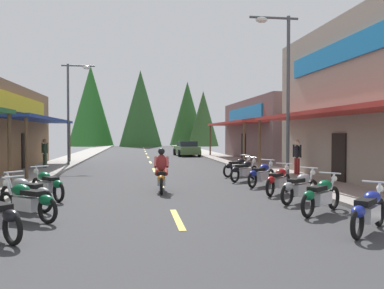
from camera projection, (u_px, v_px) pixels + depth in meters
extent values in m
cube|color=#38383A|center=(151.00, 165.00, 27.45)|extent=(9.75, 82.50, 0.10)
cube|color=#9E9991|center=(59.00, 164.00, 26.62)|extent=(2.46, 82.50, 0.12)
cube|color=#9E9991|center=(238.00, 162.00, 28.28)|extent=(2.46, 82.50, 0.12)
cube|color=#E0C64C|center=(177.00, 219.00, 9.71)|extent=(0.16, 2.40, 0.01)
cube|color=#E0C64C|center=(161.00, 184.00, 16.52)|extent=(0.16, 2.40, 0.01)
cube|color=#E0C64C|center=(154.00, 170.00, 22.82)|extent=(0.16, 2.40, 0.01)
cube|color=#E0C64C|center=(150.00, 162.00, 29.07)|extent=(0.16, 2.40, 0.01)
cube|color=#E0C64C|center=(148.00, 157.00, 35.32)|extent=(0.16, 2.40, 0.01)
cube|color=#E0C64C|center=(146.00, 154.00, 41.62)|extent=(0.16, 2.40, 0.01)
cube|color=#E0C64C|center=(145.00, 151.00, 47.40)|extent=(0.16, 2.40, 0.01)
cube|color=#E0C64C|center=(144.00, 149.00, 53.68)|extent=(0.16, 2.40, 0.01)
cube|color=#E0C64C|center=(143.00, 148.00, 60.10)|extent=(0.16, 2.40, 0.01)
cylinder|color=brown|center=(9.00, 151.00, 15.12)|extent=(0.14, 0.14, 2.82)
cube|color=navy|center=(40.00, 119.00, 22.86)|extent=(1.80, 11.65, 0.16)
cylinder|color=brown|center=(26.00, 149.00, 17.43)|extent=(0.14, 0.14, 2.82)
cylinder|color=brown|center=(69.00, 143.00, 28.57)|extent=(0.14, 0.14, 2.82)
cube|color=yellow|center=(25.00, 105.00, 22.73)|extent=(0.10, 9.06, 0.90)
cube|color=black|center=(25.00, 152.00, 22.79)|extent=(0.08, 1.10, 2.10)
cube|color=#B72D28|center=(319.00, 114.00, 16.37)|extent=(1.80, 11.99, 0.16)
cylinder|color=brown|center=(260.00, 146.00, 22.06)|extent=(0.14, 0.14, 2.82)
cube|color=#197FCC|center=(339.00, 52.00, 16.42)|extent=(0.10, 9.33, 0.90)
cube|color=black|center=(339.00, 159.00, 16.54)|extent=(0.08, 1.10, 2.10)
cube|color=brown|center=(292.00, 130.00, 31.83)|extent=(7.89, 13.48, 4.70)
cube|color=#B72D28|center=(233.00, 123.00, 31.15)|extent=(1.80, 12.13, 0.16)
cylinder|color=brown|center=(244.00, 144.00, 25.28)|extent=(0.14, 0.14, 2.82)
cylinder|color=brown|center=(210.00, 141.00, 36.91)|extent=(0.14, 0.14, 2.82)
cube|color=#197FCC|center=(243.00, 113.00, 31.25)|extent=(0.10, 9.44, 0.90)
cube|color=black|center=(243.00, 147.00, 31.32)|extent=(0.08, 1.10, 2.10)
cylinder|color=#474C51|center=(68.00, 115.00, 25.37)|extent=(0.14, 0.14, 6.49)
cylinder|color=#474C51|center=(78.00, 66.00, 25.37)|extent=(2.07, 0.10, 0.10)
ellipsoid|color=silver|center=(87.00, 67.00, 25.44)|extent=(0.50, 0.30, 0.24)
cylinder|color=#474C51|center=(288.00, 100.00, 16.65)|extent=(0.14, 0.14, 6.95)
cylinder|color=#474C51|center=(274.00, 18.00, 16.48)|extent=(2.07, 0.10, 0.10)
ellipsoid|color=silver|center=(261.00, 20.00, 16.41)|extent=(0.50, 0.30, 0.24)
torus|color=black|center=(379.00, 212.00, 8.96)|extent=(0.54, 0.50, 0.64)
torus|color=black|center=(357.00, 224.00, 7.81)|extent=(0.54, 0.50, 0.64)
cube|color=silver|center=(369.00, 214.00, 8.39)|extent=(0.71, 0.68, 0.32)
ellipsoid|color=navy|center=(372.00, 197.00, 8.53)|extent=(0.63, 0.61, 0.28)
cube|color=black|center=(366.00, 202.00, 8.19)|extent=(0.63, 0.61, 0.12)
ellipsoid|color=navy|center=(358.00, 212.00, 7.85)|extent=(0.49, 0.47, 0.24)
cylinder|color=silver|center=(378.00, 198.00, 8.85)|extent=(0.32, 0.29, 0.71)
cylinder|color=silver|center=(376.00, 182.00, 8.75)|extent=(0.43, 0.47, 0.04)
sphere|color=white|center=(380.00, 188.00, 8.97)|extent=(0.16, 0.16, 0.16)
torus|color=black|center=(334.00, 198.00, 10.96)|extent=(0.56, 0.48, 0.64)
torus|color=black|center=(308.00, 205.00, 9.87)|extent=(0.56, 0.48, 0.64)
cube|color=silver|center=(321.00, 198.00, 10.41)|extent=(0.72, 0.66, 0.32)
ellipsoid|color=#0C5933|center=(325.00, 185.00, 10.55)|extent=(0.64, 0.60, 0.28)
cube|color=black|center=(317.00, 188.00, 10.22)|extent=(0.64, 0.60, 0.12)
ellipsoid|color=#0C5933|center=(309.00, 195.00, 9.90)|extent=(0.49, 0.46, 0.24)
cylinder|color=silver|center=(332.00, 186.00, 10.86)|extent=(0.33, 0.28, 0.71)
cylinder|color=silver|center=(330.00, 173.00, 10.76)|extent=(0.41, 0.49, 0.04)
sphere|color=white|center=(334.00, 178.00, 10.97)|extent=(0.16, 0.16, 0.16)
torus|color=black|center=(312.00, 189.00, 12.65)|extent=(0.57, 0.47, 0.64)
torus|color=black|center=(287.00, 194.00, 11.57)|extent=(0.57, 0.47, 0.64)
cube|color=silver|center=(300.00, 189.00, 12.11)|extent=(0.72, 0.65, 0.32)
ellipsoid|color=#99999E|center=(304.00, 178.00, 12.24)|extent=(0.64, 0.60, 0.28)
cube|color=black|center=(296.00, 181.00, 11.92)|extent=(0.65, 0.59, 0.12)
ellipsoid|color=#99999E|center=(288.00, 186.00, 11.60)|extent=(0.49, 0.46, 0.24)
cylinder|color=silver|center=(310.00, 179.00, 12.54)|extent=(0.33, 0.27, 0.71)
cylinder|color=silver|center=(309.00, 168.00, 12.45)|extent=(0.40, 0.50, 0.04)
sphere|color=white|center=(313.00, 173.00, 12.65)|extent=(0.16, 0.16, 0.16)
torus|color=black|center=(286.00, 182.00, 14.45)|extent=(0.50, 0.55, 0.64)
torus|color=black|center=(270.00, 187.00, 13.20)|extent=(0.50, 0.55, 0.64)
cube|color=silver|center=(279.00, 182.00, 13.82)|extent=(0.67, 0.71, 0.32)
ellipsoid|color=#A51414|center=(281.00, 173.00, 13.98)|extent=(0.61, 0.63, 0.28)
cube|color=black|center=(276.00, 175.00, 13.61)|extent=(0.61, 0.63, 0.12)
ellipsoid|color=#A51414|center=(271.00, 180.00, 13.23)|extent=(0.47, 0.49, 0.24)
cylinder|color=silver|center=(285.00, 174.00, 14.33)|extent=(0.29, 0.32, 0.71)
cylinder|color=silver|center=(284.00, 164.00, 14.22)|extent=(0.48, 0.43, 0.04)
sphere|color=white|center=(287.00, 168.00, 14.46)|extent=(0.16, 0.16, 0.16)
torus|color=black|center=(271.00, 176.00, 16.47)|extent=(0.53, 0.52, 0.64)
torus|color=black|center=(252.00, 180.00, 15.29)|extent=(0.53, 0.52, 0.64)
cube|color=silver|center=(262.00, 176.00, 15.88)|extent=(0.70, 0.69, 0.32)
ellipsoid|color=navy|center=(264.00, 168.00, 16.03)|extent=(0.62, 0.62, 0.28)
cube|color=black|center=(259.00, 169.00, 15.67)|extent=(0.63, 0.62, 0.12)
ellipsoid|color=navy|center=(253.00, 174.00, 15.32)|extent=(0.48, 0.48, 0.24)
cylinder|color=silver|center=(269.00, 169.00, 16.36)|extent=(0.31, 0.30, 0.71)
cylinder|color=silver|center=(268.00, 160.00, 16.26)|extent=(0.45, 0.46, 0.04)
sphere|color=white|center=(271.00, 164.00, 16.48)|extent=(0.16, 0.16, 0.16)
torus|color=black|center=(254.00, 172.00, 18.17)|extent=(0.55, 0.50, 0.64)
torus|color=black|center=(235.00, 175.00, 17.03)|extent=(0.55, 0.50, 0.64)
cube|color=silver|center=(245.00, 172.00, 17.60)|extent=(0.71, 0.67, 0.32)
ellipsoid|color=black|center=(247.00, 164.00, 17.74)|extent=(0.63, 0.61, 0.28)
cube|color=black|center=(241.00, 166.00, 17.40)|extent=(0.64, 0.61, 0.12)
ellipsoid|color=black|center=(236.00, 170.00, 17.07)|extent=(0.49, 0.47, 0.24)
cylinder|color=silver|center=(252.00, 165.00, 18.06)|extent=(0.32, 0.29, 0.71)
cylinder|color=silver|center=(251.00, 157.00, 17.96)|extent=(0.43, 0.48, 0.04)
sphere|color=white|center=(254.00, 161.00, 18.18)|extent=(0.16, 0.16, 0.16)
torus|color=black|center=(249.00, 169.00, 19.99)|extent=(0.59, 0.44, 0.64)
torus|color=black|center=(228.00, 171.00, 18.99)|extent=(0.59, 0.44, 0.64)
cube|color=silver|center=(238.00, 168.00, 19.49)|extent=(0.74, 0.62, 0.32)
ellipsoid|color=black|center=(241.00, 161.00, 19.61)|extent=(0.64, 0.58, 0.28)
cube|color=black|center=(235.00, 163.00, 19.31)|extent=(0.65, 0.57, 0.12)
ellipsoid|color=black|center=(229.00, 166.00, 19.01)|extent=(0.50, 0.45, 0.24)
cylinder|color=silver|center=(247.00, 162.00, 19.89)|extent=(0.34, 0.26, 0.71)
cylinder|color=silver|center=(245.00, 155.00, 19.80)|extent=(0.37, 0.52, 0.04)
sphere|color=white|center=(249.00, 158.00, 19.99)|extent=(0.16, 0.16, 0.16)
torus|color=black|center=(12.00, 229.00, 7.41)|extent=(0.52, 0.52, 0.64)
ellipsoid|color=black|center=(11.00, 216.00, 7.43)|extent=(0.48, 0.48, 0.24)
torus|color=black|center=(7.00, 204.00, 9.97)|extent=(0.56, 0.48, 0.64)
torus|color=black|center=(48.00, 210.00, 9.20)|extent=(0.56, 0.48, 0.64)
cube|color=silver|center=(26.00, 204.00, 9.59)|extent=(0.72, 0.65, 0.32)
ellipsoid|color=#0C5933|center=(21.00, 190.00, 9.68)|extent=(0.64, 0.60, 0.28)
cube|color=black|center=(33.00, 193.00, 9.45)|extent=(0.64, 0.59, 0.12)
ellipsoid|color=#0C5933|center=(46.00, 200.00, 9.22)|extent=(0.49, 0.46, 0.24)
cylinder|color=silver|center=(10.00, 191.00, 9.89)|extent=(0.33, 0.28, 0.71)
cylinder|color=silver|center=(13.00, 177.00, 9.82)|extent=(0.40, 0.49, 0.04)
sphere|color=white|center=(6.00, 183.00, 9.97)|extent=(0.16, 0.16, 0.16)
torus|color=black|center=(8.00, 196.00, 11.24)|extent=(0.56, 0.47, 0.64)
torus|color=black|center=(44.00, 201.00, 10.48)|extent=(0.56, 0.47, 0.64)
cube|color=silver|center=(25.00, 196.00, 10.86)|extent=(0.72, 0.65, 0.32)
ellipsoid|color=#99999E|center=(20.00, 183.00, 10.95)|extent=(0.64, 0.60, 0.28)
cube|color=black|center=(31.00, 186.00, 10.72)|extent=(0.64, 0.59, 0.12)
ellipsoid|color=#99999E|center=(43.00, 192.00, 10.50)|extent=(0.49, 0.46, 0.24)
cylinder|color=silver|center=(11.00, 185.00, 11.16)|extent=(0.33, 0.28, 0.71)
cylinder|color=silver|center=(13.00, 172.00, 11.09)|extent=(0.40, 0.50, 0.04)
sphere|color=white|center=(7.00, 177.00, 11.24)|extent=(0.16, 0.16, 0.16)
torus|color=black|center=(37.00, 187.00, 13.15)|extent=(0.47, 0.57, 0.64)
torus|color=black|center=(59.00, 192.00, 12.11)|extent=(0.47, 0.57, 0.64)
cube|color=silver|center=(47.00, 187.00, 12.63)|extent=(0.65, 0.72, 0.32)
ellipsoid|color=#0C5933|center=(44.00, 176.00, 12.76)|extent=(0.60, 0.64, 0.28)
cube|color=black|center=(51.00, 179.00, 12.45)|extent=(0.59, 0.65, 0.12)
ellipsoid|color=#0C5933|center=(58.00, 184.00, 12.14)|extent=(0.46, 0.49, 0.24)
cylinder|color=silver|center=(38.00, 177.00, 13.05)|extent=(0.28, 0.33, 0.71)
cylinder|color=silver|center=(40.00, 166.00, 12.96)|extent=(0.50, 0.40, 0.04)
sphere|color=white|center=(36.00, 171.00, 13.16)|extent=(0.16, 0.16, 0.16)
torus|color=black|center=(162.00, 180.00, 15.13)|extent=(0.14, 0.65, 0.64)
torus|color=black|center=(161.00, 185.00, 13.63)|extent=(0.14, 0.65, 0.64)
cube|color=silver|center=(161.00, 180.00, 14.38)|extent=(0.33, 0.72, 0.32)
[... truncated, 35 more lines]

